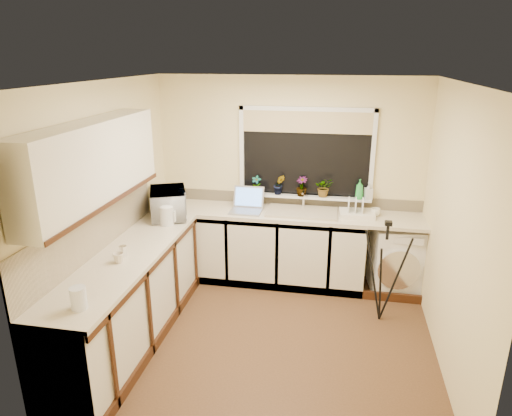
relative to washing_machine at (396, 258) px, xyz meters
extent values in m
plane|color=brown|center=(-1.32, -1.24, -0.40)|extent=(3.20, 3.20, 0.00)
plane|color=white|center=(-1.32, -1.24, 2.05)|extent=(3.20, 3.20, 0.00)
plane|color=beige|center=(-1.32, 0.26, 0.82)|extent=(3.20, 0.00, 3.20)
plane|color=beige|center=(-1.32, -2.74, 0.82)|extent=(3.20, 0.00, 3.20)
plane|color=beige|center=(-2.92, -1.24, 0.82)|extent=(0.00, 3.00, 3.00)
plane|color=beige|center=(0.28, -1.24, 0.82)|extent=(0.00, 3.00, 3.00)
cube|color=silver|center=(-1.65, -0.04, 0.03)|extent=(2.55, 0.60, 0.86)
cube|color=silver|center=(-2.62, -1.54, 0.03)|extent=(0.54, 2.40, 0.86)
cube|color=beige|center=(-1.32, -0.04, 0.48)|extent=(3.20, 0.60, 0.04)
cube|color=beige|center=(-2.62, -1.54, 0.48)|extent=(0.60, 2.40, 0.04)
cube|color=silver|center=(-2.76, -1.69, 1.40)|extent=(0.28, 1.90, 0.70)
cube|color=beige|center=(-2.91, -1.54, 0.72)|extent=(0.02, 2.40, 0.45)
cube|color=beige|center=(-1.32, 0.25, 0.57)|extent=(3.20, 0.02, 0.14)
cube|color=black|center=(-1.12, 0.25, 1.15)|extent=(1.50, 0.02, 1.00)
cube|color=tan|center=(-1.12, 0.22, 1.52)|extent=(1.50, 0.02, 0.25)
cube|color=white|center=(-1.12, 0.19, 0.63)|extent=(1.60, 0.14, 0.03)
cube|color=tan|center=(-1.12, -0.04, 0.51)|extent=(0.82, 0.46, 0.03)
cylinder|color=silver|center=(-1.12, 0.14, 0.62)|extent=(0.03, 0.03, 0.24)
cube|color=white|center=(0.00, 0.00, 0.00)|extent=(0.63, 0.62, 0.80)
cube|color=gray|center=(-1.78, -0.14, 0.51)|extent=(0.37, 0.27, 0.02)
cube|color=#5D98FE|center=(-1.78, 0.04, 0.64)|extent=(0.37, 0.10, 0.25)
cylinder|color=silver|center=(-2.54, -0.70, 0.60)|extent=(0.16, 0.16, 0.20)
cube|color=#EEE4CE|center=(-0.49, -0.04, 0.53)|extent=(0.41, 0.32, 0.06)
cylinder|color=silver|center=(-2.53, -2.47, 0.58)|extent=(0.12, 0.12, 0.17)
cylinder|color=white|center=(-2.64, -1.55, 0.55)|extent=(0.07, 0.07, 0.10)
imported|color=white|center=(-2.61, -0.44, 0.66)|extent=(0.58, 0.68, 0.32)
imported|color=#999999|center=(-1.70, 0.16, 0.76)|extent=(0.12, 0.09, 0.22)
imported|color=#999999|center=(-1.43, 0.17, 0.77)|extent=(0.16, 0.14, 0.25)
imported|color=#999999|center=(-1.15, 0.16, 0.77)|extent=(0.16, 0.16, 0.24)
imported|color=#999999|center=(-0.89, 0.18, 0.77)|extent=(0.23, 0.21, 0.23)
imported|color=green|center=(-0.47, 0.16, 0.77)|extent=(0.11, 0.11, 0.24)
imported|color=#999999|center=(-0.37, 0.17, 0.75)|extent=(0.11, 0.11, 0.20)
imported|color=white|center=(-0.28, 0.02, 0.54)|extent=(0.13, 0.13, 0.09)
imported|color=beige|center=(-2.61, -1.69, 0.54)|extent=(0.13, 0.13, 0.09)
camera|label=1|loc=(-0.71, -5.13, 2.27)|focal=32.14mm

